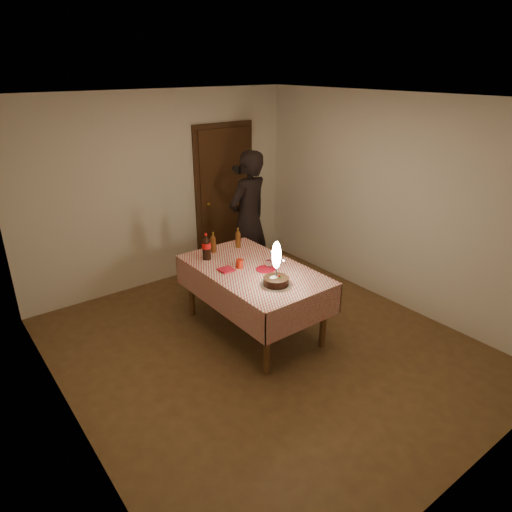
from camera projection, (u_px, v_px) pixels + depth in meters
name	position (u px, v px, depth m)	size (l,w,h in m)	color
ground	(264.00, 347.00, 5.03)	(4.00, 4.50, 0.01)	brown
room_shell	(263.00, 200.00, 4.46)	(4.04, 4.54, 2.62)	beige
dining_table	(253.00, 277.00, 5.11)	(1.02, 1.72, 0.78)	brown
birthday_cake	(276.00, 274.00, 4.65)	(0.33, 0.33, 0.48)	white
red_plate	(266.00, 269.00, 5.05)	(0.22, 0.22, 0.01)	#AD0C1E
red_cup	(240.00, 264.00, 5.07)	(0.08, 0.08, 0.10)	#B21D0C
clear_cup	(269.00, 264.00, 5.08)	(0.07, 0.07, 0.09)	white
napkin_stack	(226.00, 270.00, 5.02)	(0.15, 0.15, 0.02)	#A41222
cola_bottle	(206.00, 247.00, 5.26)	(0.10, 0.10, 0.32)	black
amber_bottle_left	(213.00, 243.00, 5.47)	(0.06, 0.06, 0.25)	#592B0F
amber_bottle_right	(238.00, 238.00, 5.62)	(0.06, 0.06, 0.25)	#592B0F
photographer	(248.00, 219.00, 6.21)	(0.76, 0.59, 1.86)	black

